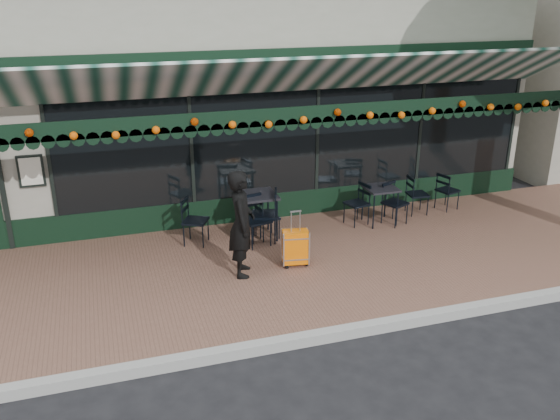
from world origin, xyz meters
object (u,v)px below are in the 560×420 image
object	(u,v)px
chair_a_front	(395,204)
woman	(242,224)
cafe_table_b	(257,199)
chair_b_right	(267,218)
chair_b_front	(256,221)
chair_a_extra	(448,191)
chair_a_right	(417,195)
cafe_table_a	(381,191)
chair_b_left	(264,215)
chair_a_left	(357,204)
chair_solo	(196,221)
suitcase	(295,248)

from	to	relation	value
chair_a_front	woman	bearing A→B (deg)	176.36
cafe_table_b	chair_b_right	bearing A→B (deg)	-22.54
chair_b_right	chair_b_front	size ratio (longest dim) A/B	0.86
cafe_table_b	chair_a_extra	xyz separation A→B (m)	(4.02, 0.24, -0.36)
chair_a_right	chair_a_extra	bearing A→B (deg)	-81.58
cafe_table_a	chair_b_left	xyz separation A→B (m)	(-2.30, -0.12, -0.17)
chair_a_left	chair_b_left	bearing A→B (deg)	-98.23
chair_a_front	chair_b_right	world-z (taller)	chair_a_front
woman	chair_solo	xyz separation A→B (m)	(-0.50, 1.35, -0.43)
chair_a_left	chair_a_right	size ratio (longest dim) A/B	1.02
chair_b_right	chair_a_left	bearing A→B (deg)	-95.25
woman	chair_b_right	bearing A→B (deg)	-18.40
suitcase	chair_b_right	size ratio (longest dim) A/B	1.23
cafe_table_a	chair_a_front	bearing A→B (deg)	-26.83
suitcase	cafe_table_b	distance (m)	1.37
chair_a_extra	chair_a_right	bearing A→B (deg)	76.09
chair_b_left	cafe_table_b	bearing A→B (deg)	-132.68
cafe_table_b	chair_a_extra	distance (m)	4.04
cafe_table_b	chair_b_left	size ratio (longest dim) A/B	0.88
cafe_table_a	chair_a_right	distance (m)	0.99
chair_a_extra	chair_b_right	xyz separation A→B (m)	(-3.85, -0.31, -0.00)
suitcase	chair_solo	xyz separation A→B (m)	(-1.38, 1.34, 0.10)
chair_a_right	chair_a_left	bearing A→B (deg)	101.11
chair_a_right	chair_a_extra	world-z (taller)	chair_a_right
chair_a_left	chair_a_front	bearing A→B (deg)	58.44
chair_a_right	chair_b_right	distance (m)	3.16
chair_a_right	chair_b_front	size ratio (longest dim) A/B	0.87
chair_b_front	cafe_table_a	bearing A→B (deg)	-6.95
woman	chair_a_left	xyz separation A→B (m)	(2.55, 1.35, -0.45)
chair_b_right	chair_b_left	bearing A→B (deg)	124.05
chair_a_left	chair_a_extra	bearing A→B (deg)	80.61
chair_solo	chair_a_front	bearing A→B (deg)	-66.79
woman	chair_b_right	distance (m)	1.52
cafe_table_a	cafe_table_b	bearing A→B (deg)	179.37
woman	chair_b_front	xyz separation A→B (m)	(0.50, 0.99, -0.40)
chair_a_front	chair_a_right	bearing A→B (deg)	4.72
woman	chair_b_left	bearing A→B (deg)	-17.18
chair_b_right	chair_b_front	world-z (taller)	chair_b_front
suitcase	chair_a_left	world-z (taller)	suitcase
chair_b_left	chair_b_front	world-z (taller)	chair_b_left
woman	chair_a_left	distance (m)	2.92
chair_a_left	chair_a_front	distance (m)	0.72
cafe_table_b	chair_b_left	world-z (taller)	chair_b_left
cafe_table_b	chair_a_right	size ratio (longest dim) A/B	1.06
chair_a_right	chair_solo	size ratio (longest dim) A/B	0.94
suitcase	chair_solo	size ratio (longest dim) A/B	1.13
chair_a_left	chair_a_right	distance (m)	1.37
cafe_table_b	chair_a_left	xyz separation A→B (m)	(1.95, 0.06, -0.34)
cafe_table_a	chair_a_front	size ratio (longest dim) A/B	0.88
chair_b_right	chair_solo	distance (m)	1.27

